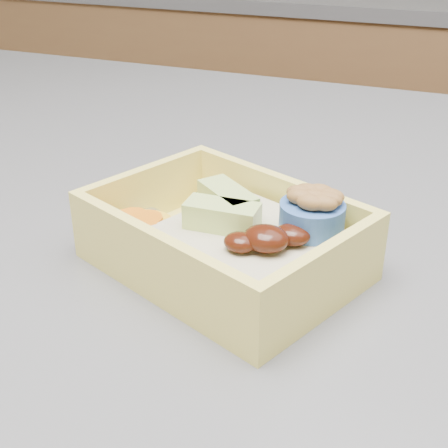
% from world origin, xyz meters
% --- Properties ---
extents(back_cabinets, '(3.20, 0.62, 2.30)m').
position_xyz_m(back_cabinets, '(0.00, 1.23, 0.89)').
color(back_cabinets, brown).
rests_on(back_cabinets, ground).
extents(bento_box, '(0.20, 0.17, 0.06)m').
position_xyz_m(bento_box, '(0.07, -0.16, 0.94)').
color(bento_box, '#F3E064').
rests_on(bento_box, island).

